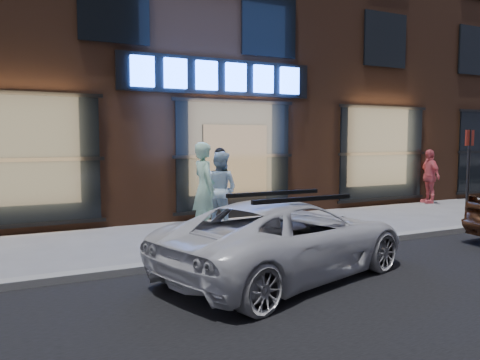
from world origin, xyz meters
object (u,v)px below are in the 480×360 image
object	(u,v)px
man_cap	(220,189)
white_suv	(287,238)
man_bowtie	(204,188)
sign_post	(468,168)
passerby	(429,176)

from	to	relation	value
man_cap	white_suv	bearing A→B (deg)	136.02
man_bowtie	sign_post	bearing A→B (deg)	-109.74
man_bowtie	white_suv	xyz separation A→B (m)	(-0.07, -3.45, -0.41)
white_suv	sign_post	bearing A→B (deg)	-92.46
man_bowtie	passerby	bearing A→B (deg)	-81.43
man_bowtie	passerby	world-z (taller)	man_bowtie
white_suv	sign_post	distance (m)	6.07
sign_post	man_bowtie	bearing A→B (deg)	149.82
passerby	man_bowtie	bearing A→B (deg)	-65.53
man_bowtie	white_suv	distance (m)	3.47
man_bowtie	sign_post	world-z (taller)	sign_post
white_suv	man_bowtie	bearing A→B (deg)	-18.08
man_bowtie	passerby	size ratio (longest dim) A/B	1.15
man_bowtie	sign_post	xyz separation A→B (m)	(5.76, -1.94, 0.38)
man_bowtie	man_cap	distance (m)	0.87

